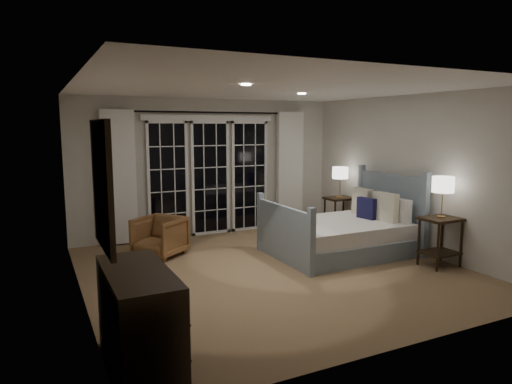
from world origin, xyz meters
name	(u,v)px	position (x,y,z in m)	size (l,w,h in m)	color
floor	(273,270)	(0.00, 0.00, 0.00)	(5.00, 5.00, 0.00)	#90734D
ceiling	(274,88)	(0.00, 0.00, 2.50)	(5.00, 5.00, 0.00)	white
wall_left	(78,194)	(-2.50, 0.00, 1.25)	(0.02, 5.00, 2.50)	beige
wall_right	(411,174)	(2.50, 0.00, 1.25)	(0.02, 5.00, 2.50)	beige
wall_back	(209,167)	(0.00, 2.50, 1.25)	(5.00, 0.02, 2.50)	beige
wall_front	(410,213)	(0.00, -2.50, 1.25)	(5.00, 0.02, 2.50)	beige
french_doors	(210,176)	(0.00, 2.46, 1.09)	(2.50, 0.04, 2.20)	black
curtain_rod	(211,112)	(0.00, 2.40, 2.25)	(0.03, 0.03, 3.50)	black
curtain_left	(119,178)	(-1.65, 2.38, 1.15)	(0.55, 0.10, 2.25)	white
curtain_right	(290,169)	(1.65, 2.38, 1.15)	(0.55, 0.10, 2.25)	white
downlight_a	(302,94)	(0.80, 0.60, 2.49)	(0.12, 0.12, 0.01)	white
downlight_b	(246,85)	(-0.60, -0.40, 2.49)	(0.12, 0.12, 0.01)	white
bed	(343,234)	(1.42, 0.30, 0.31)	(2.10, 1.50, 1.22)	gray
nightstand_left	(440,234)	(2.25, -0.87, 0.47)	(0.55, 0.44, 0.71)	black
nightstand_right	(339,209)	(2.23, 1.50, 0.45)	(0.52, 0.42, 0.67)	black
lamp_left	(443,185)	(2.25, -0.87, 1.18)	(0.30, 0.30, 0.59)	tan
lamp_right	(340,173)	(2.23, 1.50, 1.13)	(0.30, 0.30, 0.57)	tan
armchair	(160,237)	(-1.24, 1.41, 0.31)	(0.66, 0.68, 0.62)	brown
dresser	(139,320)	(-2.23, -1.80, 0.42)	(0.51, 1.19, 0.84)	black
mirror	(103,186)	(-2.47, -1.80, 1.55)	(0.05, 0.85, 1.00)	black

